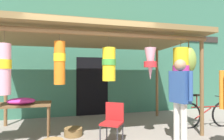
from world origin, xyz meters
TOP-DOWN VIEW (x-y plane):
  - shop_facade at (0.00, 2.76)m, footprint 12.93×0.29m
  - market_stall_canopy at (0.37, 0.66)m, footprint 5.16×2.65m
  - display_table at (-1.51, 0.60)m, footprint 1.39×0.69m
  - flower_heap_on_table at (-1.42, 0.52)m, footprint 0.58×0.40m
  - folding_chair at (0.43, -0.17)m, footprint 0.56×0.56m
  - wicker_basket_spare at (-0.32, 0.57)m, footprint 0.42×0.42m
  - parked_bicycle at (3.19, 0.31)m, footprint 1.75×0.44m
  - passerby_at_right at (1.74, -0.61)m, footprint 0.31×0.58m

SIDE VIEW (x-z plane):
  - wicker_basket_spare at x=-0.32m, z-range 0.00..0.18m
  - parked_bicycle at x=3.19m, z-range -0.11..0.81m
  - folding_chair at x=0.43m, z-range 0.08..0.92m
  - display_table at x=-1.51m, z-range 0.31..1.10m
  - flower_heap_on_table at x=-1.42m, z-range 0.79..0.93m
  - passerby_at_right at x=1.74m, z-range 0.17..1.91m
  - market_stall_canopy at x=0.37m, z-range 0.96..3.47m
  - shop_facade at x=0.00m, z-range 0.00..4.59m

